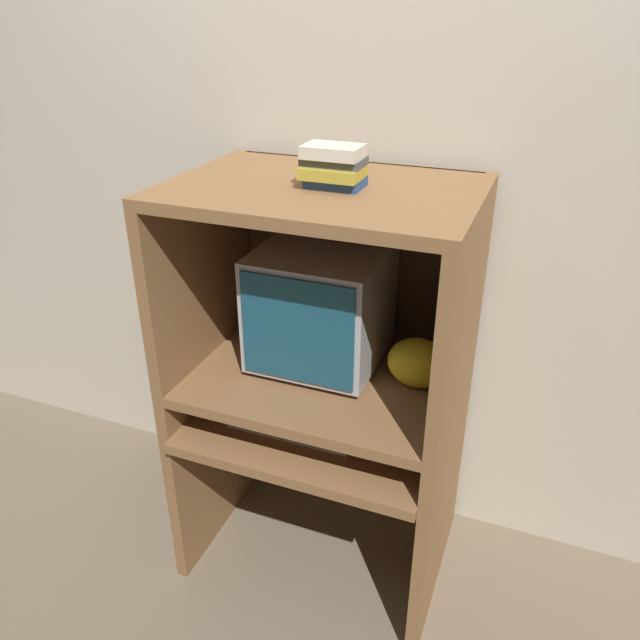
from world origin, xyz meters
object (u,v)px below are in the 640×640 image
object	(u,v)px
mouse	(375,443)
book_stack	(334,166)
crt_monitor	(321,305)
keyboard	(293,427)
snack_bag	(418,363)

from	to	relation	value
mouse	book_stack	world-z (taller)	book_stack
crt_monitor	book_stack	xyz separation A→B (m)	(0.07, -0.09, 0.48)
crt_monitor	keyboard	distance (m)	0.41
book_stack	mouse	bearing A→B (deg)	-28.02
crt_monitor	mouse	size ratio (longest dim) A/B	5.90
keyboard	mouse	world-z (taller)	mouse
crt_monitor	snack_bag	xyz separation A→B (m)	(0.34, -0.03, -0.13)
mouse	snack_bag	size ratio (longest dim) A/B	0.36
mouse	snack_bag	distance (m)	0.29
mouse	book_stack	xyz separation A→B (m)	(-0.19, 0.10, 0.83)
crt_monitor	snack_bag	world-z (taller)	crt_monitor
keyboard	snack_bag	bearing A→B (deg)	25.27
crt_monitor	keyboard	world-z (taller)	crt_monitor
crt_monitor	mouse	xyz separation A→B (m)	(0.26, -0.19, -0.35)
keyboard	book_stack	world-z (taller)	book_stack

